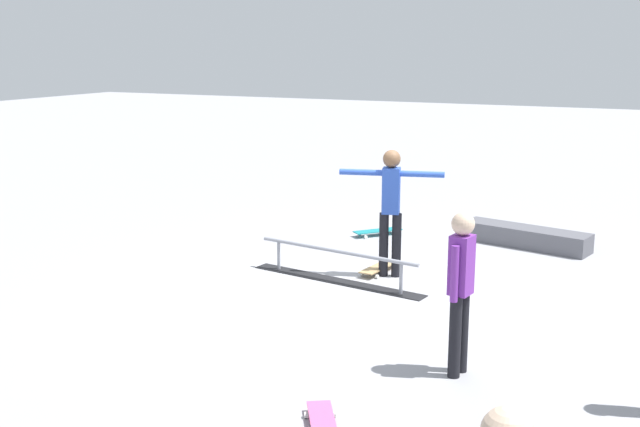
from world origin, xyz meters
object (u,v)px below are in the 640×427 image
skateboard_main (380,267)px  skater_main (391,204)px  loose_skateboard_teal (378,231)px  grind_rail (337,267)px  bystander_purple_shirt (461,284)px  skate_ledge (526,237)px  loose_skateboard_pink (323,425)px

skateboard_main → skater_main: bearing=-111.6°
loose_skateboard_teal → grind_rail: bearing=50.1°
bystander_purple_shirt → skateboard_main: bearing=-136.7°
grind_rail → loose_skateboard_teal: size_ratio=3.41×
loose_skateboard_teal → skate_ledge: bearing=139.1°
skate_ledge → loose_skateboard_teal: 2.30m
bystander_purple_shirt → skate_ledge: bearing=-166.5°
grind_rail → bystander_purple_shirt: bystander_purple_shirt is taller
skate_ledge → skateboard_main: (1.50, 2.23, -0.07)m
skateboard_main → loose_skateboard_pink: same height
loose_skateboard_pink → skateboard_main: bearing=-15.6°
grind_rail → bystander_purple_shirt: size_ratio=1.63×
skater_main → skateboard_main: size_ratio=2.05×
grind_rail → skate_ledge: bearing=-114.3°
skater_main → loose_skateboard_teal: bearing=101.0°
grind_rail → skateboard_main: 0.73m
bystander_purple_shirt → loose_skateboard_pink: 1.87m
skate_ledge → loose_skateboard_pink: skate_ledge is taller
skate_ledge → skater_main: (1.32, 2.33, 0.83)m
skate_ledge → skateboard_main: skate_ledge is taller
skater_main → loose_skateboard_teal: size_ratio=2.28×
skater_main → skate_ledge: bearing=46.0°
skater_main → bystander_purple_shirt: (-1.67, 2.66, -0.10)m
grind_rail → skate_ledge: size_ratio=1.31×
skateboard_main → loose_skateboard_pink: size_ratio=1.04×
bystander_purple_shirt → loose_skateboard_teal: bystander_purple_shirt is taller
loose_skateboard_teal → loose_skateboard_pink: bearing=58.3°
skateboard_main → bystander_purple_shirt: bearing=-138.2°
skateboard_main → grind_rail: bearing=158.3°
skateboard_main → bystander_purple_shirt: bystander_purple_shirt is taller
skater_main → skateboard_main: bearing=136.0°
loose_skateboard_teal → loose_skateboard_pink: same height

